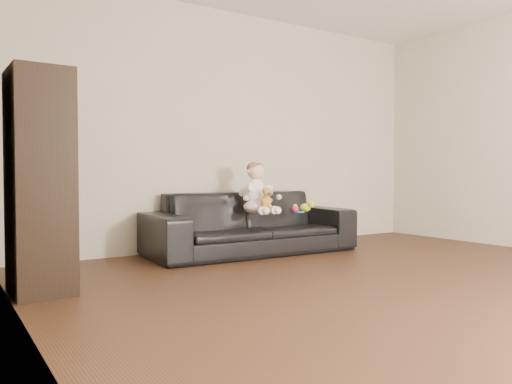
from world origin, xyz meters
TOP-DOWN VIEW (x-y plane):
  - floor at (0.00, 0.00)m, footprint 5.50×5.50m
  - wall_back at (0.00, 2.75)m, footprint 5.00×0.00m
  - wall_left at (-2.50, 0.00)m, footprint 0.00×5.50m
  - sofa at (-0.17, 2.25)m, footprint 2.17×0.90m
  - cabinet at (-2.29, 1.56)m, footprint 0.39×0.53m
  - shelf_item at (-2.27, 1.56)m, footprint 0.19×0.26m
  - baby at (-0.17, 2.13)m, footprint 0.39×0.47m
  - teddy_bear at (-0.16, 1.97)m, footprint 0.12×0.12m
  - toy_green at (0.41, 2.09)m, footprint 0.12×0.14m
  - toy_rattle at (0.29, 2.10)m, footprint 0.10×0.10m
  - toy_blue_disc at (0.30, 2.05)m, footprint 0.12×0.12m

SIDE VIEW (x-z plane):
  - floor at x=0.00m, z-range 0.00..0.00m
  - sofa at x=-0.17m, z-range 0.00..0.63m
  - toy_blue_disc at x=0.30m, z-range 0.41..0.43m
  - toy_rattle at x=0.29m, z-range 0.41..0.49m
  - toy_green at x=0.41m, z-range 0.41..0.50m
  - teddy_bear at x=-0.16m, z-range 0.48..0.67m
  - baby at x=-0.17m, z-range 0.38..0.91m
  - cabinet at x=-2.29m, z-range 0.00..1.51m
  - shelf_item at x=-2.27m, z-range 0.95..1.23m
  - wall_back at x=0.00m, z-range -1.20..3.80m
  - wall_left at x=-2.50m, z-range -1.45..4.05m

